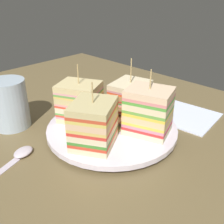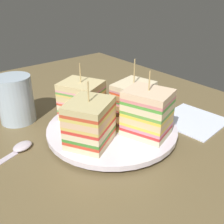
{
  "view_description": "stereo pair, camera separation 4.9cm",
  "coord_description": "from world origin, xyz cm",
  "px_view_note": "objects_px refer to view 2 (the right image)",
  "views": [
    {
      "loc": [
        -30.6,
        31.51,
        26.95
      ],
      "look_at": [
        0.0,
        0.0,
        4.76
      ],
      "focal_mm": 41.69,
      "sensor_mm": 36.0,
      "label": 1
    },
    {
      "loc": [
        -33.93,
        27.9,
        26.95
      ],
      "look_at": [
        0.0,
        0.0,
        4.76
      ],
      "focal_mm": 41.69,
      "sensor_mm": 36.0,
      "label": 2
    }
  ],
  "objects_px": {
    "plate": "(112,129)",
    "sandwich_wedge_1": "(147,113)",
    "sandwich_wedge_0": "(90,123)",
    "sandwich_wedge_3": "(82,101)",
    "spoon": "(16,151)",
    "drinking_glass": "(16,103)",
    "sandwich_wedge_2": "(133,99)",
    "chip_pile": "(112,123)",
    "napkin": "(192,120)"
  },
  "relations": [
    {
      "from": "sandwich_wedge_2",
      "to": "drinking_glass",
      "type": "distance_m",
      "value": 0.24
    },
    {
      "from": "sandwich_wedge_2",
      "to": "chip_pile",
      "type": "xyz_separation_m",
      "value": [
        -0.01,
        0.07,
        -0.03
      ]
    },
    {
      "from": "plate",
      "to": "drinking_glass",
      "type": "distance_m",
      "value": 0.21
    },
    {
      "from": "spoon",
      "to": "sandwich_wedge_3",
      "type": "bearing_deg",
      "value": -16.47
    },
    {
      "from": "sandwich_wedge_3",
      "to": "chip_pile",
      "type": "relative_size",
      "value": 2.02
    },
    {
      "from": "sandwich_wedge_3",
      "to": "napkin",
      "type": "height_order",
      "value": "sandwich_wedge_3"
    },
    {
      "from": "spoon",
      "to": "sandwich_wedge_0",
      "type": "bearing_deg",
      "value": -55.22
    },
    {
      "from": "sandwich_wedge_3",
      "to": "drinking_glass",
      "type": "height_order",
      "value": "sandwich_wedge_3"
    },
    {
      "from": "napkin",
      "to": "spoon",
      "type": "bearing_deg",
      "value": 69.36
    },
    {
      "from": "sandwich_wedge_3",
      "to": "spoon",
      "type": "bearing_deg",
      "value": -113.14
    },
    {
      "from": "plate",
      "to": "napkin",
      "type": "bearing_deg",
      "value": -112.86
    },
    {
      "from": "sandwich_wedge_2",
      "to": "spoon",
      "type": "relative_size",
      "value": 0.88
    },
    {
      "from": "plate",
      "to": "sandwich_wedge_1",
      "type": "height_order",
      "value": "sandwich_wedge_1"
    },
    {
      "from": "chip_pile",
      "to": "sandwich_wedge_1",
      "type": "bearing_deg",
      "value": -152.94
    },
    {
      "from": "spoon",
      "to": "sandwich_wedge_2",
      "type": "bearing_deg",
      "value": -29.51
    },
    {
      "from": "plate",
      "to": "drinking_glass",
      "type": "relative_size",
      "value": 2.54
    },
    {
      "from": "chip_pile",
      "to": "napkin",
      "type": "relative_size",
      "value": 0.47
    },
    {
      "from": "sandwich_wedge_2",
      "to": "napkin",
      "type": "bearing_deg",
      "value": 127.49
    },
    {
      "from": "napkin",
      "to": "drinking_glass",
      "type": "bearing_deg",
      "value": 50.02
    },
    {
      "from": "plate",
      "to": "spoon",
      "type": "xyz_separation_m",
      "value": [
        0.06,
        0.17,
        -0.01
      ]
    },
    {
      "from": "sandwich_wedge_0",
      "to": "spoon",
      "type": "height_order",
      "value": "sandwich_wedge_0"
    },
    {
      "from": "sandwich_wedge_0",
      "to": "sandwich_wedge_2",
      "type": "bearing_deg",
      "value": -15.59
    },
    {
      "from": "chip_pile",
      "to": "spoon",
      "type": "relative_size",
      "value": 0.43
    },
    {
      "from": "sandwich_wedge_2",
      "to": "drinking_glass",
      "type": "height_order",
      "value": "sandwich_wedge_2"
    },
    {
      "from": "sandwich_wedge_0",
      "to": "napkin",
      "type": "xyz_separation_m",
      "value": [
        -0.05,
        -0.23,
        -0.05
      ]
    },
    {
      "from": "sandwich_wedge_3",
      "to": "plate",
      "type": "bearing_deg",
      "value": -4.21
    },
    {
      "from": "chip_pile",
      "to": "plate",
      "type": "bearing_deg",
      "value": -45.09
    },
    {
      "from": "plate",
      "to": "chip_pile",
      "type": "relative_size",
      "value": 4.42
    },
    {
      "from": "plate",
      "to": "napkin",
      "type": "xyz_separation_m",
      "value": [
        -0.07,
        -0.17,
        -0.01
      ]
    },
    {
      "from": "sandwich_wedge_0",
      "to": "drinking_glass",
      "type": "xyz_separation_m",
      "value": [
        0.19,
        0.05,
        -0.01
      ]
    },
    {
      "from": "drinking_glass",
      "to": "chip_pile",
      "type": "bearing_deg",
      "value": -145.35
    },
    {
      "from": "plate",
      "to": "sandwich_wedge_2",
      "type": "height_order",
      "value": "sandwich_wedge_2"
    },
    {
      "from": "plate",
      "to": "sandwich_wedge_0",
      "type": "relative_size",
      "value": 2.23
    },
    {
      "from": "sandwich_wedge_1",
      "to": "napkin",
      "type": "bearing_deg",
      "value": -112.1
    },
    {
      "from": "plate",
      "to": "sandwich_wedge_0",
      "type": "height_order",
      "value": "sandwich_wedge_0"
    },
    {
      "from": "sandwich_wedge_0",
      "to": "sandwich_wedge_1",
      "type": "bearing_deg",
      "value": -53.43
    },
    {
      "from": "chip_pile",
      "to": "spoon",
      "type": "xyz_separation_m",
      "value": [
        0.06,
        0.17,
        -0.02
      ]
    },
    {
      "from": "sandwich_wedge_2",
      "to": "napkin",
      "type": "relative_size",
      "value": 0.96
    },
    {
      "from": "sandwich_wedge_1",
      "to": "drinking_glass",
      "type": "distance_m",
      "value": 0.28
    },
    {
      "from": "plate",
      "to": "sandwich_wedge_3",
      "type": "xyz_separation_m",
      "value": [
        0.06,
        0.03,
        0.05
      ]
    },
    {
      "from": "chip_pile",
      "to": "spoon",
      "type": "bearing_deg",
      "value": 70.94
    },
    {
      "from": "chip_pile",
      "to": "sandwich_wedge_3",
      "type": "bearing_deg",
      "value": 19.79
    },
    {
      "from": "plate",
      "to": "sandwich_wedge_0",
      "type": "bearing_deg",
      "value": 107.48
    },
    {
      "from": "spoon",
      "to": "drinking_glass",
      "type": "bearing_deg",
      "value": 46.59
    },
    {
      "from": "plate",
      "to": "sandwich_wedge_3",
      "type": "height_order",
      "value": "sandwich_wedge_3"
    },
    {
      "from": "sandwich_wedge_1",
      "to": "drinking_glass",
      "type": "bearing_deg",
      "value": 14.09
    },
    {
      "from": "sandwich_wedge_0",
      "to": "chip_pile",
      "type": "height_order",
      "value": "sandwich_wedge_0"
    },
    {
      "from": "sandwich_wedge_1",
      "to": "sandwich_wedge_0",
      "type": "bearing_deg",
      "value": 47.67
    },
    {
      "from": "sandwich_wedge_1",
      "to": "drinking_glass",
      "type": "xyz_separation_m",
      "value": [
        0.23,
        0.15,
        -0.02
      ]
    },
    {
      "from": "sandwich_wedge_0",
      "to": "chip_pile",
      "type": "bearing_deg",
      "value": -13.21
    }
  ]
}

